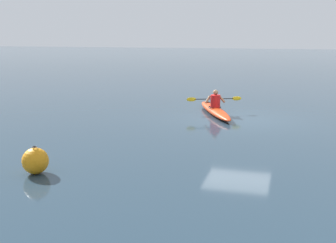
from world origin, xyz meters
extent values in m
plane|color=#233847|center=(0.00, 0.00, 0.00)|extent=(160.00, 160.00, 0.00)
ellipsoid|color=red|center=(1.10, -0.76, 0.15)|extent=(2.28, 4.14, 0.30)
torus|color=black|center=(1.11, -0.80, 0.28)|extent=(0.69, 0.69, 0.04)
cylinder|color=black|center=(1.62, -1.93, 0.29)|extent=(0.18, 0.18, 0.02)
cylinder|color=red|center=(1.08, -0.72, 0.55)|extent=(0.39, 0.39, 0.49)
sphere|color=#936B4C|center=(1.08, -0.72, 0.90)|extent=(0.21, 0.21, 0.21)
cylinder|color=black|center=(1.16, -0.90, 0.60)|extent=(1.75, 0.81, 0.03)
ellipsoid|color=gold|center=(2.03, -0.51, 0.60)|extent=(0.38, 0.20, 0.17)
ellipsoid|color=gold|center=(0.29, -1.29, 0.60)|extent=(0.38, 0.20, 0.17)
cylinder|color=#936B4C|center=(1.38, -0.67, 0.60)|extent=(0.24, 0.27, 0.34)
cylinder|color=#936B4C|center=(0.84, -0.91, 0.60)|extent=(0.32, 0.15, 0.34)
sphere|color=orange|center=(3.80, 7.85, 0.31)|extent=(0.62, 0.62, 0.62)
torus|color=#333338|center=(3.80, 7.85, 0.65)|extent=(0.12, 0.12, 0.02)
camera|label=1|loc=(-1.83, 16.08, 3.22)|focal=45.25mm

